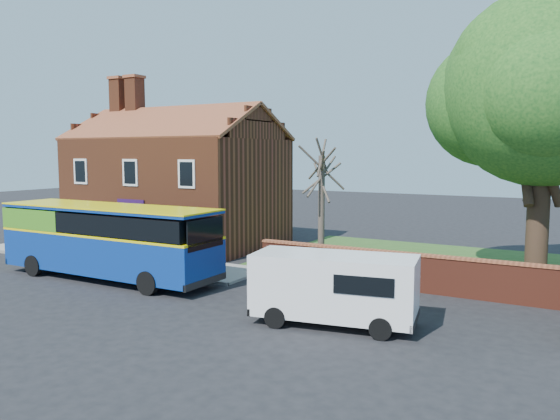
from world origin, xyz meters
The scene contains 10 objects.
ground centered at (0.00, 0.00, 0.00)m, with size 120.00×120.00×0.00m, color black.
pavement centered at (-7.00, 5.75, 0.06)m, with size 18.00×3.50×0.12m, color gray.
kerb centered at (-7.00, 4.00, 0.07)m, with size 18.00×0.15×0.14m, color slate.
grass_strip centered at (13.00, 13.00, 0.02)m, with size 26.00×12.00×0.04m, color #426B28.
shop_building centered at (-7.02, 11.50, 3.41)m, with size 12.30×8.13×10.50m.
boundary_wall centered at (13.00, 7.00, 0.81)m, with size 22.00×0.38×1.60m.
bus centered at (-3.80, 2.42, 1.89)m, with size 10.99×2.90×3.34m.
van_near centered at (8.14, 1.36, 1.32)m, with size 5.65×3.03×2.35m.
large_tree centered at (13.65, 10.01, 8.04)m, with size 10.07×7.97×12.28m.
bare_tree centered at (4.00, 9.12, 3.12)m, with size 2.28×2.72×6.08m.
Camera 1 is at (15.25, -14.93, 5.70)m, focal length 35.00 mm.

